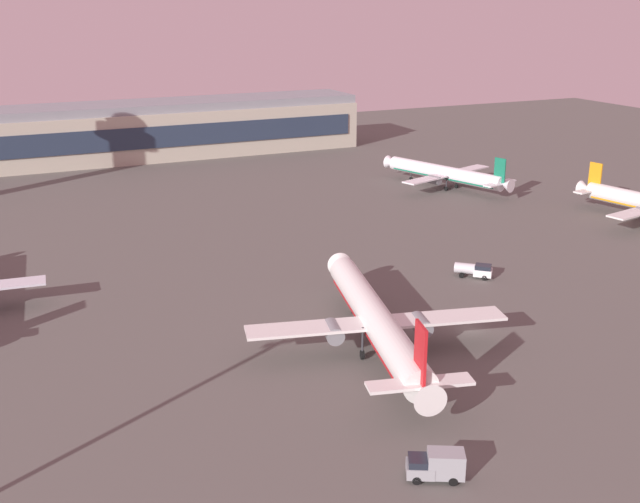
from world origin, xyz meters
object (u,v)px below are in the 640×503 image
at_px(airplane_terminal_side, 446,174).
at_px(fuel_truck, 475,270).
at_px(catering_truck, 437,465).
at_px(airplane_near_gate, 376,320).

height_order(airplane_terminal_side, fuel_truck, airplane_terminal_side).
height_order(airplane_terminal_side, catering_truck, airplane_terminal_side).
xyz_separation_m(airplane_near_gate, airplane_terminal_side, (61.03, 75.43, -0.62)).
bearing_deg(airplane_terminal_side, fuel_truck, -137.47).
bearing_deg(catering_truck, airplane_near_gate, 10.81).
relative_size(airplane_terminal_side, fuel_truck, 6.22).
xyz_separation_m(airplane_terminal_side, fuel_truck, (-31.90, -57.09, -2.40)).
relative_size(fuel_truck, catering_truck, 1.00).
relative_size(airplane_terminal_side, catering_truck, 6.20).
bearing_deg(airplane_near_gate, fuel_truck, 45.85).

